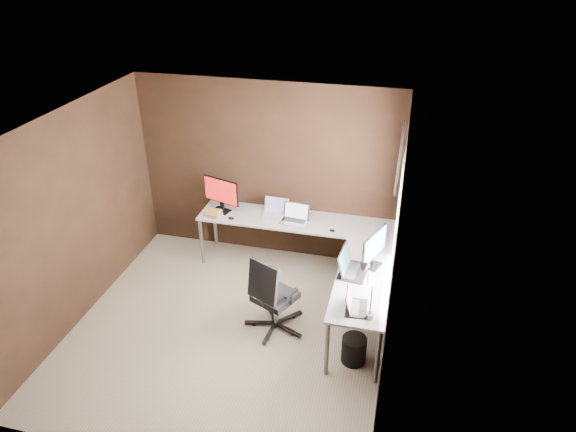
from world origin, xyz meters
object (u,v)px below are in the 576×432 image
object	(u,v)px
drawer_pedestal	(362,270)
laptop_white	(275,212)
monitor_left	(221,193)
laptop_black_small	(354,305)
desk_lamp	(366,284)
monitor_right	(374,247)
laptop_black_big	(350,267)
book_stack	(213,213)
office_chair	(273,308)
laptop_silver	(295,218)
wastebasket	(354,350)

from	to	relation	value
drawer_pedestal	laptop_white	size ratio (longest dim) A/B	1.71
monitor_left	laptop_black_small	world-z (taller)	monitor_left
monitor_left	desk_lamp	xyz separation A→B (m)	(2.15, -1.73, 0.10)
desk_lamp	laptop_black_small	bearing A→B (deg)	172.78
monitor_right	laptop_black_big	size ratio (longest dim) A/B	1.15
drawer_pedestal	book_stack	distance (m)	2.14
monitor_right	laptop_black_small	distance (m)	0.85
laptop_white	office_chair	xyz separation A→B (m)	(0.34, -1.40, -0.49)
monitor_right	laptop_silver	xyz separation A→B (m)	(-1.11, 0.81, -0.20)
office_chair	laptop_white	bearing A→B (deg)	128.23
laptop_white	book_stack	xyz separation A→B (m)	(-0.83, -0.21, -0.02)
laptop_black_small	monitor_right	bearing A→B (deg)	-11.61
monitor_left	book_stack	bearing A→B (deg)	-98.40
laptop_white	wastebasket	bearing A→B (deg)	-49.77
office_chair	monitor_left	bearing A→B (deg)	153.48
monitor_right	desk_lamp	xyz separation A→B (m)	(-0.01, -0.86, 0.11)
drawer_pedestal	office_chair	distance (m)	1.35
laptop_white	laptop_black_small	size ratio (longest dim) A/B	1.07
laptop_black_big	desk_lamp	bearing A→B (deg)	-155.81
laptop_black_big	office_chair	world-z (taller)	laptop_black_big
drawer_pedestal	book_stack	bearing A→B (deg)	174.57
laptop_black_big	office_chair	bearing A→B (deg)	116.66
wastebasket	laptop_black_big	bearing A→B (deg)	104.43
monitor_left	book_stack	size ratio (longest dim) A/B	2.07
book_stack	desk_lamp	world-z (taller)	desk_lamp
monitor_left	laptop_black_small	xyz separation A→B (m)	(2.04, -1.68, -0.22)
laptop_white	laptop_black_big	world-z (taller)	laptop_black_big
office_chair	laptop_silver	bearing A→B (deg)	116.48
laptop_white	office_chair	world-z (taller)	office_chair
monitor_left	laptop_black_big	bearing A→B (deg)	-10.93
laptop_black_small	desk_lamp	world-z (taller)	desk_lamp
laptop_black_big	wastebasket	distance (m)	0.91
laptop_silver	laptop_black_small	xyz separation A→B (m)	(0.99, -1.63, -0.00)
laptop_black_big	book_stack	bearing A→B (deg)	71.97
drawer_pedestal	laptop_white	distance (m)	1.41
monitor_right	laptop_black_big	distance (m)	0.35
laptop_black_small	monitor_left	bearing A→B (deg)	47.17
monitor_left	wastebasket	xyz separation A→B (m)	(2.08, -1.66, -0.84)
book_stack	office_chair	size ratio (longest dim) A/B	0.26
office_chair	book_stack	bearing A→B (deg)	159.05
desk_lamp	office_chair	xyz separation A→B (m)	(-1.06, 0.38, -0.81)
drawer_pedestal	laptop_black_big	size ratio (longest dim) A/B	1.32
laptop_black_small	office_chair	size ratio (longest dim) A/B	0.33
office_chair	wastebasket	size ratio (longest dim) A/B	3.18
drawer_pedestal	book_stack	size ratio (longest dim) A/B	2.31
drawer_pedestal	monitor_right	xyz separation A→B (m)	(0.15, -0.50, 0.69)
monitor_left	desk_lamp	world-z (taller)	desk_lamp
laptop_silver	book_stack	distance (m)	1.13
laptop_black_big	laptop_black_small	bearing A→B (deg)	-163.63
monitor_left	desk_lamp	bearing A→B (deg)	-21.37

